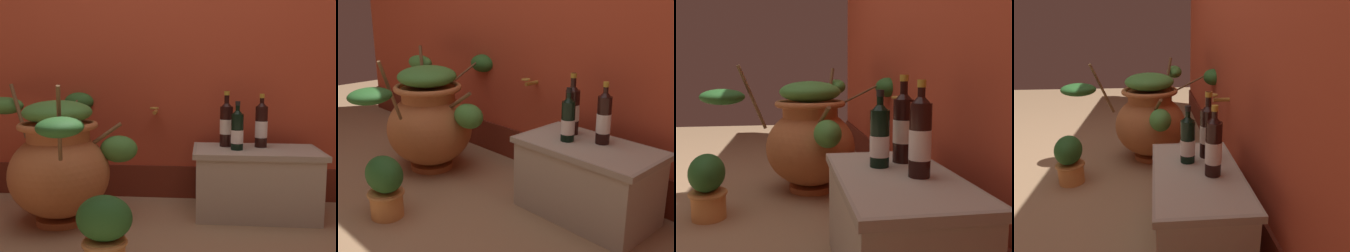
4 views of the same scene
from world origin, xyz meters
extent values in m
plane|color=#9E7A56|center=(0.00, 0.00, 0.00)|extent=(7.00, 7.00, 0.00)
cube|color=maroon|center=(0.00, 1.10, 0.11)|extent=(4.40, 0.02, 0.21)
cylinder|color=#B28433|center=(-0.07, 1.05, 0.57)|extent=(0.02, 0.10, 0.02)
torus|color=#B28433|center=(-0.07, 1.00, 0.60)|extent=(0.06, 0.06, 0.01)
cylinder|color=#B26638|center=(-0.54, 0.60, 0.02)|extent=(0.27, 0.27, 0.04)
ellipsoid|color=#B26638|center=(-0.54, 0.60, 0.27)|extent=(0.54, 0.54, 0.47)
cylinder|color=#B26638|center=(-0.54, 0.60, 0.48)|extent=(0.33, 0.33, 0.10)
torus|color=#B26638|center=(-0.54, 0.60, 0.54)|extent=(0.42, 0.42, 0.04)
cylinder|color=brown|center=(-0.83, 0.75, 0.60)|extent=(0.13, 0.08, 0.31)
ellipsoid|color=#428438|center=(-0.95, 0.81, 0.62)|extent=(0.23, 0.13, 0.10)
cylinder|color=brown|center=(-0.41, 0.28, 0.58)|extent=(0.07, 0.15, 0.36)
ellipsoid|color=#235623|center=(-0.35, 0.13, 0.59)|extent=(0.19, 0.23, 0.08)
cylinder|color=brown|center=(-0.29, 0.66, 0.49)|extent=(0.17, 0.06, 0.13)
ellipsoid|color=#428438|center=(-0.23, 0.67, 0.40)|extent=(0.21, 0.15, 0.15)
cylinder|color=brown|center=(-0.57, 0.94, 0.60)|extent=(0.03, 0.33, 0.17)
ellipsoid|color=#2D6628|center=(-0.58, 1.09, 0.63)|extent=(0.19, 0.15, 0.12)
ellipsoid|color=#428438|center=(-0.54, 0.60, 0.61)|extent=(0.37, 0.37, 0.13)
cube|color=#B2A893|center=(0.53, 0.82, 0.19)|extent=(0.68, 0.37, 0.39)
cube|color=#A09785|center=(0.53, 0.82, 0.37)|extent=(0.72, 0.39, 0.03)
cylinder|color=black|center=(0.42, 0.79, 0.49)|extent=(0.07, 0.07, 0.20)
cone|color=black|center=(0.42, 0.79, 0.60)|extent=(0.07, 0.07, 0.04)
cylinder|color=black|center=(0.42, 0.79, 0.62)|extent=(0.02, 0.02, 0.07)
cylinder|color=black|center=(0.42, 0.79, 0.65)|extent=(0.03, 0.03, 0.02)
cylinder|color=silver|center=(0.42, 0.79, 0.46)|extent=(0.07, 0.07, 0.08)
cylinder|color=black|center=(0.37, 0.89, 0.50)|extent=(0.07, 0.07, 0.24)
cone|color=black|center=(0.37, 0.89, 0.64)|extent=(0.07, 0.07, 0.04)
cylinder|color=black|center=(0.37, 0.89, 0.67)|extent=(0.03, 0.03, 0.09)
cylinder|color=#B7932D|center=(0.37, 0.89, 0.70)|extent=(0.03, 0.03, 0.02)
cylinder|color=white|center=(0.37, 0.89, 0.50)|extent=(0.08, 0.08, 0.09)
cylinder|color=black|center=(0.57, 0.88, 0.51)|extent=(0.07, 0.07, 0.24)
cone|color=black|center=(0.57, 0.88, 0.64)|extent=(0.07, 0.07, 0.04)
cylinder|color=black|center=(0.57, 0.88, 0.66)|extent=(0.02, 0.02, 0.07)
cylinder|color=#B7932D|center=(0.57, 0.88, 0.68)|extent=(0.03, 0.03, 0.02)
cylinder|color=silver|center=(0.57, 0.88, 0.49)|extent=(0.07, 0.07, 0.10)
cylinder|color=#D68E4C|center=(-0.16, 0.07, 0.07)|extent=(0.17, 0.17, 0.14)
torus|color=#C58346|center=(-0.16, 0.07, 0.13)|extent=(0.19, 0.19, 0.02)
ellipsoid|color=#235623|center=(-0.16, 0.07, 0.23)|extent=(0.23, 0.17, 0.19)
camera|label=1|loc=(0.24, -1.43, 0.81)|focal=42.26mm
camera|label=2|loc=(1.67, -0.83, 1.10)|focal=45.29mm
camera|label=3|loc=(1.65, 0.47, 0.71)|focal=38.98mm
camera|label=4|loc=(1.77, 0.64, 1.00)|focal=33.13mm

